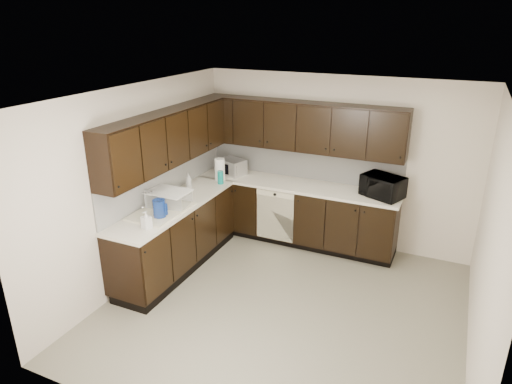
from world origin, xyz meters
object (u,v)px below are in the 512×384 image
at_px(storage_bin, 169,199).
at_px(blue_pitcher, 159,209).
at_px(sink, 161,216).
at_px(toaster_oven, 232,167).
at_px(microwave, 382,186).

bearing_deg(storage_bin, blue_pitcher, -72.24).
bearing_deg(sink, toaster_oven, 85.23).
height_order(microwave, blue_pitcher, microwave).
xyz_separation_m(toaster_oven, blue_pitcher, (-0.04, -1.84, -0.00)).
xyz_separation_m(sink, storage_bin, (-0.02, 0.22, 0.16)).
relative_size(microwave, toaster_oven, 1.40).
bearing_deg(blue_pitcher, toaster_oven, 68.01).
bearing_deg(microwave, storage_bin, -125.63).
height_order(sink, storage_bin, sink).
xyz_separation_m(sink, microwave, (2.43, 1.70, 0.21)).
bearing_deg(toaster_oven, blue_pitcher, -73.83).
xyz_separation_m(microwave, toaster_oven, (-2.29, -0.01, -0.03)).
bearing_deg(storage_bin, toaster_oven, 83.79).
relative_size(toaster_oven, storage_bin, 0.76).
height_order(sink, blue_pitcher, sink).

